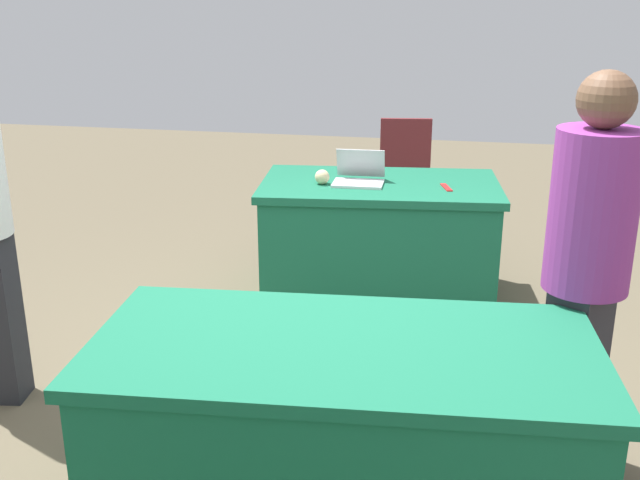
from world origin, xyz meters
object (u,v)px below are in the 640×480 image
Objects in this scene: table_foreground at (379,239)px; person_organiser at (587,259)px; chair_aisle at (404,164)px; yarn_ball at (322,177)px; laptop_silver at (359,177)px; table_mid_left at (343,438)px; scissors_red at (446,187)px.

person_organiser is (-1.04, 1.73, 0.55)m from table_foreground.
yarn_ball is (0.38, 1.66, 0.27)m from chair_aisle.
table_mid_left is at bearing 95.85° from laptop_silver.
table_mid_left is at bearing -23.62° from person_organiser.
table_mid_left is at bearing -23.31° from scissors_red.
table_mid_left is 1.20m from person_organiser.
chair_aisle is 0.57× the size of person_organiser.
table_foreground is 17.28× the size of yarn_ball.
yarn_ball reaches higher than scissors_red.
person_organiser is 2.06m from laptop_silver.
scissors_red is at bearing -83.96° from chair_aisle.
chair_aisle is 2.96× the size of laptop_silver.
laptop_silver is 1.81× the size of scissors_red.
laptop_silver is 3.48× the size of yarn_ball.
scissors_red is (-0.79, -0.06, -0.04)m from yarn_ball.
chair_aisle reaches higher than table_foreground.
laptop_silver is at bearing 19.55° from table_foreground.
laptop_silver is (0.13, 0.05, 0.43)m from table_foreground.
yarn_ball reaches higher than table_foreground.
chair_aisle is at bearing -90.68° from table_foreground.
chair_aisle is at bearing 177.60° from scissors_red.
chair_aisle is 5.36× the size of scissors_red.
chair_aisle is at bearing -96.99° from laptop_silver.
table_foreground is 0.58m from scissors_red.
person_organiser reaches higher than scissors_red.
yarn_ball is at bearing -76.80° from table_mid_left.
yarn_ball is at bearing -111.00° from chair_aisle.
chair_aisle is (0.14, -3.88, 0.17)m from table_mid_left.
yarn_ball is (1.40, -1.61, -0.12)m from person_organiser.
table_foreground is 2.10m from person_organiser.
yarn_ball is at bearing -107.03° from person_organiser.
yarn_ball is (0.36, 0.12, 0.43)m from table_foreground.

